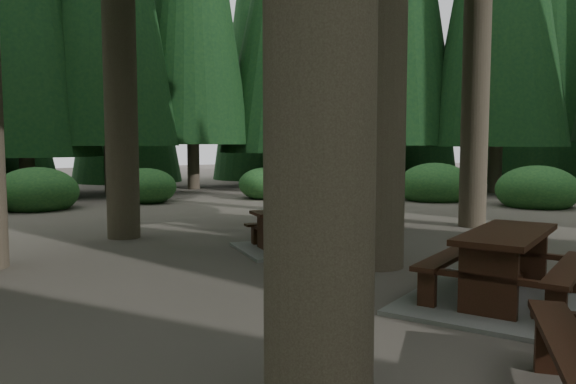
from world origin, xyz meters
TOP-DOWN VIEW (x-y plane):
  - ground at (0.00, 0.00)m, footprint 80.00×80.00m
  - picnic_table_a at (0.64, -2.14)m, footprint 3.11×2.86m
  - picnic_table_c at (0.61, 1.98)m, footprint 2.39×2.13m
  - picnic_table_d at (3.49, 4.02)m, footprint 2.63×2.51m
  - shrub_ring at (0.70, 0.75)m, footprint 23.86×24.64m

SIDE VIEW (x-z plane):
  - ground at x=0.00m, z-range 0.00..0.00m
  - picnic_table_c at x=0.61m, z-range -0.12..0.57m
  - picnic_table_a at x=0.64m, z-range -0.13..0.73m
  - shrub_ring at x=0.70m, z-range -0.35..1.15m
  - picnic_table_d at x=3.49m, z-range 0.15..1.04m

